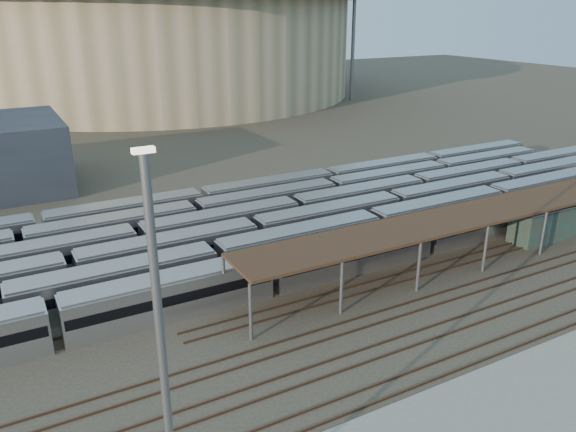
# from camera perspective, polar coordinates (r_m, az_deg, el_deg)

# --- Properties ---
(ground) EXTENTS (420.00, 420.00, 0.00)m
(ground) POSITION_cam_1_polar(r_m,az_deg,el_deg) (48.56, 5.65, -10.62)
(ground) COLOR #383026
(ground) RESTS_ON ground
(subway_trains) EXTENTS (125.53, 23.90, 3.60)m
(subway_trains) POSITION_cam_1_polar(r_m,az_deg,el_deg) (61.69, -5.06, -1.70)
(subway_trains) COLOR #B1B0B5
(subway_trains) RESTS_ON ground
(inspection_shed) EXTENTS (60.30, 6.00, 5.30)m
(inspection_shed) POSITION_cam_1_polar(r_m,az_deg,el_deg) (62.94, 20.53, 0.58)
(inspection_shed) COLOR slate
(inspection_shed) RESTS_ON ground
(empty_tracks) EXTENTS (170.00, 9.62, 0.18)m
(empty_tracks) POSITION_cam_1_polar(r_m,az_deg,el_deg) (45.14, 9.30, -13.32)
(empty_tracks) COLOR #4C3323
(empty_tracks) RESTS_ON ground
(stadium) EXTENTS (124.00, 124.00, 32.50)m
(stadium) POSITION_cam_1_polar(r_m,az_deg,el_deg) (180.99, -13.59, 17.23)
(stadium) COLOR tan
(stadium) RESTS_ON ground
(floodlight_2) EXTENTS (4.00, 1.00, 38.40)m
(floodlight_2) POSITION_cam_1_polar(r_m,az_deg,el_deg) (163.76, 6.70, 18.81)
(floodlight_2) COLOR slate
(floodlight_2) RESTS_ON ground
(floodlight_3) EXTENTS (4.00, 1.00, 38.40)m
(floodlight_3) POSITION_cam_1_polar(r_m,az_deg,el_deg) (194.58, -25.82, 17.27)
(floodlight_3) COLOR slate
(floodlight_3) RESTS_ON ground
(teal_boxcar) EXTENTS (15.91, 3.33, 3.70)m
(teal_boxcar) POSITION_cam_1_polar(r_m,az_deg,el_deg) (73.01, 26.43, -0.24)
(teal_boxcar) COLOR #1C4846
(teal_boxcar) RESTS_ON ground
(yard_light_pole) EXTENTS (0.80, 0.36, 20.23)m
(yard_light_pole) POSITION_cam_1_polar(r_m,az_deg,el_deg) (24.49, -12.37, -16.66)
(yard_light_pole) COLOR slate
(yard_light_pole) RESTS_ON apron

